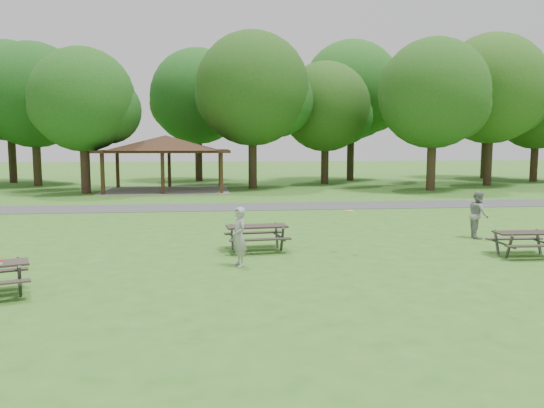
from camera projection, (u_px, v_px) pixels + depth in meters
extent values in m
plane|color=#336A1E|center=(250.00, 275.00, 13.08)|extent=(160.00, 160.00, 0.00)
cube|color=#414144|center=(230.00, 207.00, 26.89)|extent=(120.00, 3.20, 0.02)
cube|color=#332112|center=(103.00, 174.00, 33.09)|extent=(0.22, 0.22, 2.60)
cube|color=#3A2215|center=(118.00, 170.00, 38.41)|extent=(0.22, 0.22, 2.60)
cube|color=#341F13|center=(163.00, 174.00, 33.50)|extent=(0.22, 0.22, 2.60)
cube|color=#3A2515|center=(169.00, 169.00, 38.83)|extent=(0.22, 0.22, 2.60)
cube|color=#372314|center=(221.00, 173.00, 33.92)|extent=(0.22, 0.22, 2.60)
cube|color=#362013|center=(220.00, 169.00, 39.25)|extent=(0.22, 0.22, 2.60)
cube|color=#311B13|center=(166.00, 151.00, 36.01)|extent=(8.60, 6.60, 0.16)
pyramid|color=#321E14|center=(166.00, 143.00, 35.94)|extent=(7.01, 7.01, 1.00)
cube|color=gray|center=(167.00, 190.00, 36.31)|extent=(8.40, 6.40, 0.03)
cylinder|color=#302315|center=(37.00, 160.00, 39.90)|extent=(0.60, 0.60, 3.85)
sphere|color=#134413|center=(34.00, 95.00, 39.35)|extent=(7.80, 7.80, 7.80)
sphere|color=#144012|center=(60.00, 106.00, 39.93)|extent=(5.07, 5.07, 5.07)
sphere|color=#153F12|center=(11.00, 103.00, 39.04)|extent=(4.68, 4.68, 4.68)
cylinder|color=#311D15|center=(85.00, 166.00, 34.07)|extent=(0.60, 0.60, 3.50)
sphere|color=#174814|center=(83.00, 100.00, 33.58)|extent=(6.60, 6.60, 6.60)
sphere|color=#144513|center=(108.00, 111.00, 34.12)|extent=(4.29, 4.29, 4.29)
sphere|color=#184313|center=(60.00, 107.00, 33.30)|extent=(3.96, 3.96, 3.96)
cylinder|color=black|center=(253.00, 160.00, 37.74)|extent=(0.60, 0.60, 4.02)
sphere|color=#1B4413|center=(252.00, 89.00, 37.17)|extent=(8.00, 8.00, 8.00)
sphere|color=#164714|center=(277.00, 101.00, 37.76)|extent=(5.20, 5.20, 5.20)
sphere|color=#174212|center=(230.00, 97.00, 36.86)|extent=(4.80, 4.80, 4.80)
cylinder|color=black|center=(325.00, 162.00, 41.91)|extent=(0.60, 0.60, 3.43)
sphere|color=#1E4513|center=(325.00, 107.00, 41.41)|extent=(7.00, 7.00, 7.00)
sphere|color=#164E16|center=(344.00, 116.00, 41.96)|extent=(4.55, 4.55, 4.55)
sphere|color=#1D4814|center=(308.00, 113.00, 41.11)|extent=(4.20, 4.20, 4.20)
cylinder|color=#312315|center=(431.00, 163.00, 36.15)|extent=(0.60, 0.60, 3.78)
sphere|color=#1B4814|center=(434.00, 93.00, 35.61)|extent=(7.40, 7.40, 7.40)
sphere|color=#1C4714|center=(455.00, 105.00, 36.18)|extent=(4.81, 4.81, 4.81)
sphere|color=#1A4213|center=(413.00, 101.00, 35.31)|extent=(4.44, 4.44, 4.44)
cylinder|color=black|center=(488.00, 158.00, 40.25)|extent=(0.60, 0.60, 4.20)
sphere|color=#214D16|center=(491.00, 89.00, 39.65)|extent=(8.20, 8.20, 8.20)
sphere|color=#1D4614|center=(512.00, 100.00, 40.25)|extent=(5.33, 5.33, 5.33)
sphere|color=#134212|center=(471.00, 97.00, 39.34)|extent=(4.92, 4.92, 4.92)
cylinder|color=black|center=(534.00, 160.00, 44.42)|extent=(0.60, 0.60, 3.57)
sphere|color=#1C3F12|center=(537.00, 108.00, 43.92)|extent=(6.80, 6.80, 6.80)
sphere|color=#1B4112|center=(523.00, 114.00, 43.62)|extent=(4.08, 4.08, 4.08)
cylinder|color=black|center=(12.00, 156.00, 42.99)|extent=(0.60, 0.60, 4.38)
sphere|color=#144715|center=(9.00, 91.00, 42.39)|extent=(8.00, 8.00, 8.00)
sphere|color=#173F12|center=(34.00, 102.00, 42.98)|extent=(5.20, 5.20, 5.20)
cylinder|color=black|center=(199.00, 157.00, 45.18)|extent=(0.60, 0.60, 4.13)
sphere|color=#144815|center=(198.00, 96.00, 44.60)|extent=(8.00, 8.00, 8.00)
sphere|color=#194914|center=(219.00, 106.00, 45.19)|extent=(5.20, 5.20, 5.20)
sphere|color=#1C4714|center=(179.00, 103.00, 44.29)|extent=(4.80, 4.80, 4.80)
cylinder|color=black|center=(350.00, 154.00, 45.63)|extent=(0.60, 0.60, 4.55)
sphere|color=#184F16|center=(352.00, 90.00, 45.01)|extent=(8.40, 8.40, 8.40)
sphere|color=#1D4914|center=(372.00, 101.00, 45.61)|extent=(5.46, 5.46, 5.46)
sphere|color=#1A4814|center=(333.00, 97.00, 44.70)|extent=(5.04, 5.04, 5.04)
cylinder|color=black|center=(484.00, 155.00, 48.59)|extent=(0.60, 0.60, 4.27)
sphere|color=#193E11|center=(487.00, 98.00, 48.00)|extent=(8.00, 8.00, 8.00)
sphere|color=#174B15|center=(504.00, 107.00, 48.59)|extent=(5.20, 5.20, 5.20)
sphere|color=#1A4213|center=(471.00, 105.00, 47.69)|extent=(4.80, 4.80, 4.80)
cube|color=#3A3A3C|center=(20.00, 282.00, 11.12)|extent=(0.18, 0.36, 0.75)
cube|color=#39393B|center=(19.00, 274.00, 11.75)|extent=(0.18, 0.36, 0.75)
cube|color=#3A3A3C|center=(19.00, 277.00, 11.43)|extent=(0.55, 1.33, 0.05)
cube|color=#2D2420|center=(257.00, 226.00, 16.03)|extent=(1.88, 0.90, 0.05)
cube|color=#29231D|center=(260.00, 240.00, 15.48)|extent=(1.84, 0.44, 0.04)
cube|color=black|center=(253.00, 233.00, 16.64)|extent=(1.84, 0.44, 0.04)
cube|color=#404042|center=(236.00, 241.00, 15.55)|extent=(0.10, 0.39, 0.79)
cube|color=#404042|center=(232.00, 237.00, 16.29)|extent=(0.10, 0.39, 0.79)
cube|color=#424345|center=(234.00, 238.00, 15.92)|extent=(0.21, 1.48, 0.05)
cube|color=#3B3B3D|center=(282.00, 240.00, 15.85)|extent=(0.10, 0.39, 0.79)
cube|color=#434245|center=(277.00, 235.00, 16.58)|extent=(0.10, 0.39, 0.79)
cube|color=#3A3A3C|center=(279.00, 236.00, 16.21)|extent=(0.21, 1.48, 0.05)
cube|color=black|center=(525.00, 233.00, 15.22)|extent=(1.69, 0.71, 0.05)
cube|color=#2B241F|center=(535.00, 246.00, 14.71)|extent=(1.68, 0.29, 0.04)
cube|color=#2E2721|center=(514.00, 239.00, 15.80)|extent=(1.68, 0.29, 0.04)
cube|color=#3E3E40|center=(509.00, 247.00, 14.86)|extent=(0.07, 0.35, 0.73)
cube|color=#434345|center=(497.00, 243.00, 15.55)|extent=(0.07, 0.35, 0.73)
cube|color=#3B3B3D|center=(503.00, 244.00, 15.20)|extent=(0.10, 1.36, 0.05)
cube|color=#424244|center=(539.00, 242.00, 15.66)|extent=(0.07, 0.35, 0.73)
cylinder|color=yellow|center=(349.00, 211.00, 15.56)|extent=(0.32, 0.32, 0.02)
imported|color=#9F9FA1|center=(239.00, 237.00, 13.96)|extent=(0.55, 0.67, 1.58)
imported|color=gray|center=(478.00, 214.00, 18.14)|extent=(0.79, 0.92, 1.63)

